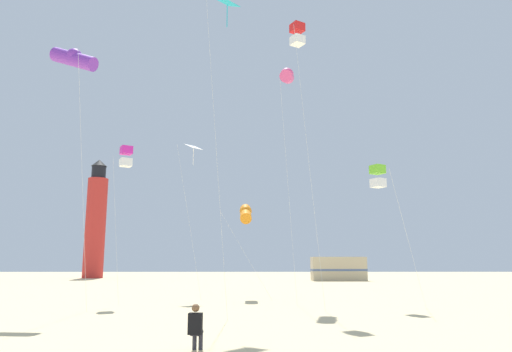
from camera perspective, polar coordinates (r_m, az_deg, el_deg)
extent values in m
cube|color=black|center=(12.40, -7.39, -17.36)|extent=(0.36, 0.25, 0.52)
sphere|color=brown|center=(12.36, -7.35, -15.61)|extent=(0.20, 0.20, 0.20)
cylinder|color=#2D2D38|center=(12.59, -6.86, -18.36)|extent=(0.16, 0.37, 0.13)
cylinder|color=#2D2D38|center=(12.78, -6.74, -19.29)|extent=(0.11, 0.11, 0.42)
cylinder|color=#2D2D38|center=(12.62, -7.61, -18.33)|extent=(0.16, 0.37, 0.13)
cylinder|color=#2D2D38|center=(12.81, -7.48, -19.25)|extent=(0.11, 0.11, 0.42)
cylinder|color=silver|center=(26.22, -16.69, -6.04)|extent=(0.87, 0.51, 7.99)
cube|color=#D826A5|center=(27.20, -15.47, 3.02)|extent=(0.82, 0.82, 0.44)
cube|color=white|center=(27.06, -15.54, 1.58)|extent=(0.82, 0.82, 0.44)
cylinder|color=silver|center=(23.57, 17.99, -7.36)|extent=(2.08, 2.04, 6.49)
cube|color=#72D12D|center=(24.68, 14.54, 0.77)|extent=(0.82, 0.82, 0.44)
cube|color=white|center=(24.55, 14.61, -0.83)|extent=(0.82, 0.82, 0.44)
cylinder|color=silver|center=(19.60, -4.87, 3.52)|extent=(1.15, 0.73, 13.81)
cube|color=#1EB2D1|center=(22.76, -3.51, 20.29)|extent=(1.22, 1.22, 0.40)
cylinder|color=#1EB2D1|center=(22.43, -3.53, 18.86)|extent=(0.04, 0.04, 1.10)
cylinder|color=silver|center=(22.76, -20.36, -0.33)|extent=(0.56, 1.80, 11.85)
cylinder|color=purple|center=(24.97, -21.24, 13.08)|extent=(2.59, 1.40, 1.48)
sphere|color=purple|center=(25.03, -21.22, 13.40)|extent=(0.76, 0.76, 0.76)
cylinder|color=silver|center=(22.35, 6.44, 1.70)|extent=(1.33, 0.77, 13.72)
cube|color=red|center=(25.42, 5.03, 17.48)|extent=(0.82, 0.82, 0.44)
cube|color=white|center=(25.10, 5.06, 16.07)|extent=(0.82, 0.82, 0.44)
cylinder|color=silver|center=(25.30, 3.91, -1.06)|extent=(0.80, 0.12, 12.60)
cylinder|color=#E54C8C|center=(27.41, 3.79, 11.91)|extent=(1.04, 2.57, 1.48)
sphere|color=#E54C8C|center=(27.47, 3.79, 12.20)|extent=(0.76, 0.76, 0.76)
cylinder|color=silver|center=(27.85, -1.24, -9.60)|extent=(3.09, 0.10, 5.19)
cylinder|color=orange|center=(29.54, -1.26, -4.61)|extent=(0.77, 2.51, 1.48)
sphere|color=orange|center=(29.56, -1.26, -4.32)|extent=(0.76, 0.76, 0.76)
cylinder|color=silver|center=(28.73, -8.19, -5.25)|extent=(1.74, 0.17, 9.46)
cube|color=white|center=(30.35, -7.59, 3.53)|extent=(1.22, 1.22, 0.40)
cylinder|color=white|center=(30.20, -7.62, 2.33)|extent=(0.04, 0.04, 1.10)
cylinder|color=red|center=(70.32, -18.93, -5.93)|extent=(2.80, 2.80, 14.00)
cylinder|color=black|center=(71.30, -18.56, 0.40)|extent=(2.00, 2.00, 1.80)
cone|color=black|center=(71.56, -18.50, 1.51)|extent=(2.20, 2.20, 1.00)
cube|color=#C6B28C|center=(57.95, 9.98, -11.04)|extent=(6.44, 2.40, 2.80)
cube|color=#4C608C|center=(57.96, 9.99, -11.18)|extent=(6.48, 2.44, 0.24)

